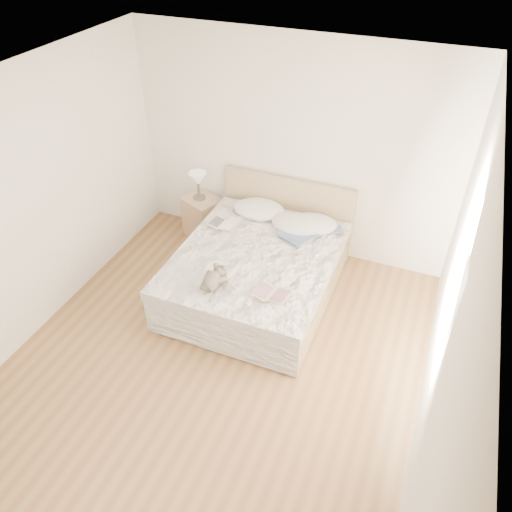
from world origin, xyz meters
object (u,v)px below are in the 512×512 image
object	(u,v)px
childrens_book	(272,294)
teddy_bear	(212,284)
bed	(259,270)
nightstand	(203,217)
table_lamp	(198,180)
photo_book	(223,224)

from	to	relation	value
childrens_book	teddy_bear	distance (m)	0.63
bed	childrens_book	world-z (taller)	bed
childrens_book	nightstand	bearing A→B (deg)	146.33
nightstand	table_lamp	size ratio (longest dim) A/B	1.49
nightstand	childrens_book	size ratio (longest dim) A/B	1.55
table_lamp	childrens_book	size ratio (longest dim) A/B	1.04
photo_book	teddy_bear	size ratio (longest dim) A/B	1.07
photo_book	childrens_book	distance (m)	1.37
teddy_bear	childrens_book	bearing A→B (deg)	12.55
bed	teddy_bear	distance (m)	0.88
bed	childrens_book	xyz separation A→B (m)	(0.41, -0.67, 0.32)
bed	table_lamp	xyz separation A→B (m)	(-1.17, 0.81, 0.52)
childrens_book	teddy_bear	bearing A→B (deg)	-159.86
table_lamp	childrens_book	bearing A→B (deg)	-43.09
childrens_book	teddy_bear	world-z (taller)	teddy_bear
nightstand	photo_book	xyz separation A→B (m)	(0.55, -0.53, 0.35)
childrens_book	photo_book	bearing A→B (deg)	146.35
bed	childrens_book	bearing A→B (deg)	-58.23
nightstand	table_lamp	world-z (taller)	table_lamp
nightstand	childrens_book	distance (m)	2.17
bed	table_lamp	world-z (taller)	bed
teddy_bear	photo_book	bearing A→B (deg)	111.94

